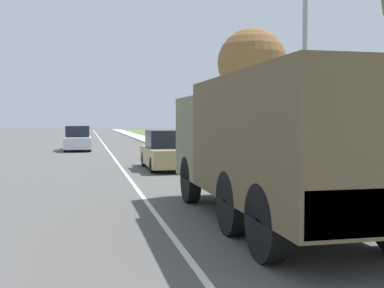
# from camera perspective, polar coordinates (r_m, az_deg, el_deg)

# --- Properties ---
(ground_plane) EXTENTS (180.00, 180.00, 0.00)m
(ground_plane) POSITION_cam_1_polar(r_m,az_deg,el_deg) (39.92, -10.34, -0.13)
(ground_plane) COLOR #565451
(lane_centre_stripe) EXTENTS (0.12, 120.00, 0.00)m
(lane_centre_stripe) POSITION_cam_1_polar(r_m,az_deg,el_deg) (39.92, -10.34, -0.13)
(lane_centre_stripe) COLOR silver
(lane_centre_stripe) RESTS_ON ground
(sidewalk_right) EXTENTS (1.80, 120.00, 0.12)m
(sidewalk_right) POSITION_cam_1_polar(r_m,az_deg,el_deg) (40.33, -3.94, 0.03)
(sidewalk_right) COLOR beige
(sidewalk_right) RESTS_ON ground
(grass_strip_right) EXTENTS (7.00, 120.00, 0.02)m
(grass_strip_right) POSITION_cam_1_polar(r_m,az_deg,el_deg) (41.22, 2.12, 0.02)
(grass_strip_right) COLOR #4C7538
(grass_strip_right) RESTS_ON ground
(military_truck) EXTENTS (2.47, 7.87, 2.90)m
(military_truck) POSITION_cam_1_polar(r_m,az_deg,el_deg) (9.72, 9.66, 0.31)
(military_truck) COLOR #606647
(military_truck) RESTS_ON ground
(car_nearest_ahead) EXTENTS (1.80, 4.42, 1.64)m
(car_nearest_ahead) POSITION_cam_1_polar(r_m,az_deg,el_deg) (20.44, -3.00, -0.91)
(car_nearest_ahead) COLOR tan
(car_nearest_ahead) RESTS_ON ground
(car_second_ahead) EXTENTS (1.75, 4.78, 1.66)m
(car_second_ahead) POSITION_cam_1_polar(r_m,az_deg,el_deg) (33.60, -13.39, 0.54)
(car_second_ahead) COLOR silver
(car_second_ahead) RESTS_ON ground
(pickup_truck) EXTENTS (2.07, 5.80, 1.89)m
(pickup_truck) POSITION_cam_1_polar(r_m,az_deg,el_deg) (15.55, 20.44, -1.68)
(pickup_truck) COLOR silver
(pickup_truck) RESTS_ON grass_strip_right
(lamp_post) EXTENTS (1.69, 0.24, 6.40)m
(lamp_post) POSITION_cam_1_polar(r_m,az_deg,el_deg) (14.49, 12.40, 10.29)
(lamp_post) COLOR gray
(lamp_post) RESTS_ON sidewalk_right
(tree_far_right) EXTENTS (3.96, 3.96, 7.29)m
(tree_far_right) POSITION_cam_1_polar(r_m,az_deg,el_deg) (28.11, 7.13, 9.46)
(tree_far_right) COLOR #4C3D2D
(tree_far_right) RESTS_ON grass_strip_right
(utility_box) EXTENTS (0.55, 0.45, 0.70)m
(utility_box) POSITION_cam_1_polar(r_m,az_deg,el_deg) (14.88, 18.82, -3.90)
(utility_box) COLOR #3D7042
(utility_box) RESTS_ON grass_strip_right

